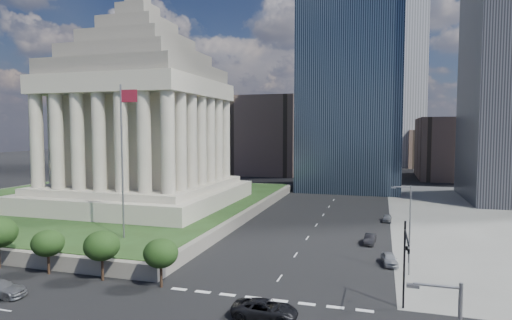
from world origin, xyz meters
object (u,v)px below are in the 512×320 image
at_px(war_memorial, 140,102).
at_px(street_lamp_north, 408,225).
at_px(parked_sedan_far, 387,218).
at_px(pickup_truck, 265,309).
at_px(traffic_signal_ne, 406,257).
at_px(parked_sedan_mid, 370,239).
at_px(flagpole, 123,153).
at_px(parked_sedan_near, 389,259).

relative_size(war_memorial, street_lamp_north, 3.90).
bearing_deg(parked_sedan_far, pickup_truck, -101.17).
distance_m(war_memorial, traffic_signal_ne, 60.00).
xyz_separation_m(traffic_signal_ne, parked_sedan_mid, (-3.50, 23.57, -4.59)).
xyz_separation_m(traffic_signal_ne, parked_sedan_far, (-1.00, 39.52, -4.61)).
bearing_deg(pickup_truck, traffic_signal_ne, -74.86).
xyz_separation_m(flagpole, pickup_truck, (22.91, -14.00, -12.33)).
relative_size(traffic_signal_ne, street_lamp_north, 0.80).
bearing_deg(street_lamp_north, war_memorial, 154.08).
height_order(parked_sedan_mid, parked_sedan_far, parked_sedan_mid).
distance_m(parked_sedan_near, parked_sedan_mid, 9.36).
bearing_deg(street_lamp_north, parked_sedan_mid, 109.44).
bearing_deg(war_memorial, pickup_truck, -47.29).
distance_m(flagpole, parked_sedan_near, 35.82).
distance_m(war_memorial, parked_sedan_near, 53.75).
xyz_separation_m(war_memorial, pickup_truck, (35.08, -38.00, -20.61)).
bearing_deg(war_memorial, parked_sedan_near, -23.47).
height_order(flagpole, parked_sedan_near, flagpole).
bearing_deg(traffic_signal_ne, war_memorial, 143.58).
bearing_deg(parked_sedan_far, flagpole, -136.38).
bearing_deg(street_lamp_north, parked_sedan_far, 93.71).
relative_size(street_lamp_north, parked_sedan_far, 2.68).
distance_m(pickup_truck, parked_sedan_near, 21.01).
bearing_deg(parked_sedan_mid, street_lamp_north, -65.21).
distance_m(war_memorial, pickup_truck, 55.67).
relative_size(parked_sedan_near, parked_sedan_mid, 1.01).
xyz_separation_m(pickup_truck, parked_sedan_far, (10.42, 43.22, -0.15)).
height_order(parked_sedan_near, parked_sedan_mid, parked_sedan_near).
relative_size(war_memorial, flagpole, 1.95).
height_order(street_lamp_north, parked_sedan_near, street_lamp_north).
bearing_deg(street_lamp_north, parked_sedan_near, 119.38).
relative_size(flagpole, pickup_truck, 3.53).
xyz_separation_m(war_memorial, street_lamp_north, (47.33, -23.00, -15.74)).
relative_size(war_memorial, parked_sedan_far, 10.44).
xyz_separation_m(parked_sedan_near, parked_sedan_mid, (-2.50, 9.02, -0.03)).
bearing_deg(flagpole, pickup_truck, -31.43).
height_order(pickup_truck, parked_sedan_near, pickup_truck).
height_order(war_memorial, traffic_signal_ne, war_memorial).
relative_size(traffic_signal_ne, pickup_truck, 1.41).
bearing_deg(flagpole, parked_sedan_far, 41.24).
relative_size(war_memorial, traffic_signal_ne, 4.88).
bearing_deg(flagpole, parked_sedan_near, 7.26).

